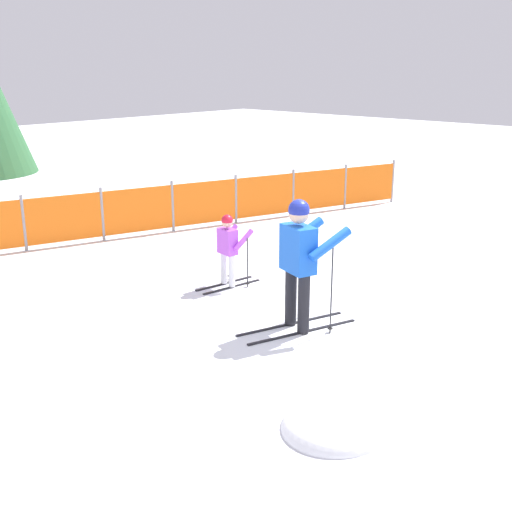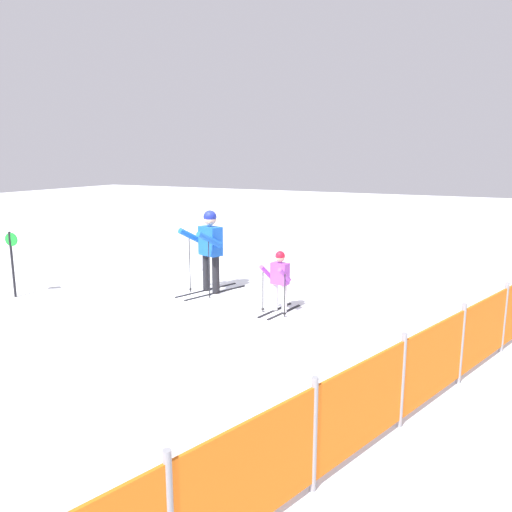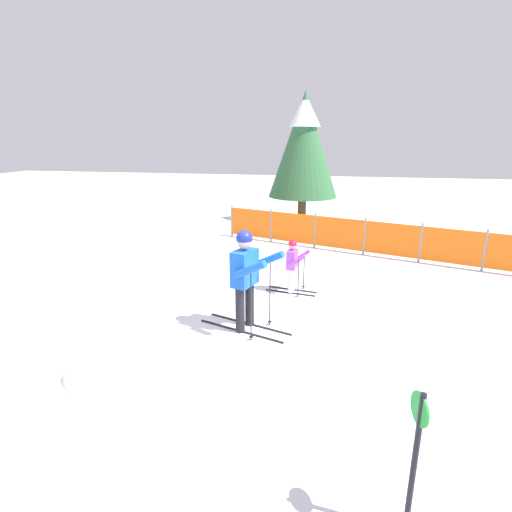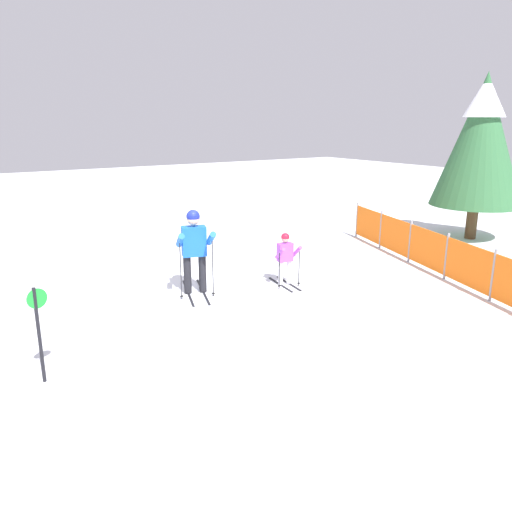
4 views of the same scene
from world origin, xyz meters
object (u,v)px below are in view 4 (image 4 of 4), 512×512
Objects in this scene: skier_child at (285,255)px; trail_marker at (39,324)px; safety_fence at (468,265)px; skier_adult at (194,244)px; conifer_far at (481,138)px.

trail_marker reaches higher than skier_child.
trail_marker is (-0.82, -8.46, 0.32)m from safety_fence.
skier_adult is 9.64m from conifer_far.
skier_adult is 1.29× the size of trail_marker.
conifer_far is 3.55× the size of trail_marker.
skier_child is at bearing -127.75° from safety_fence.
skier_adult is at bearing -120.83° from safety_fence.
skier_adult is 4.08m from trail_marker.
skier_child reaches higher than safety_fence.
skier_child is at bearing -86.23° from conifer_far.
skier_adult reaches higher than trail_marker.
skier_child is 0.24× the size of conifer_far.
safety_fence is at bearing 61.09° from skier_child.
skier_adult is 1.51× the size of skier_child.
skier_child is at bearing 106.47° from trail_marker.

